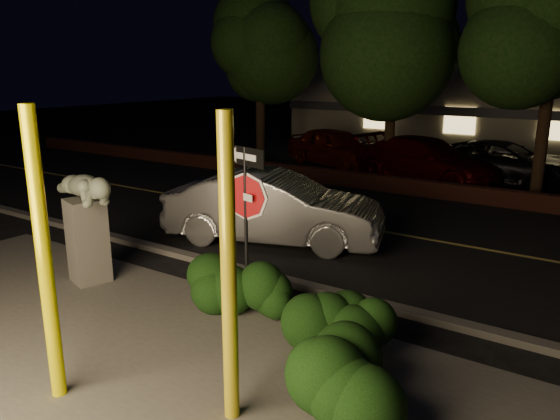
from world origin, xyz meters
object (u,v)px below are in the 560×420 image
(yellow_pole_left, at_px, (44,259))
(parked_car_red, at_px, (335,147))
(signpost, at_px, (246,197))
(sculpture, at_px, (86,214))
(silver_sedan, at_px, (274,208))
(parked_car_darkred, at_px, (426,160))
(yellow_pole_right, at_px, (229,274))
(parked_car_dark, at_px, (503,163))

(yellow_pole_left, height_order, parked_car_red, yellow_pole_left)
(signpost, bearing_deg, sculpture, -153.09)
(silver_sedan, distance_m, parked_car_darkred, 8.54)
(yellow_pole_right, distance_m, parked_car_red, 16.81)
(sculpture, height_order, parked_car_dark, sculpture)
(signpost, bearing_deg, yellow_pole_left, -82.38)
(yellow_pole_left, height_order, signpost, yellow_pole_left)
(silver_sedan, bearing_deg, signpost, -170.14)
(yellow_pole_left, distance_m, parked_car_darkred, 15.06)
(parked_car_red, bearing_deg, sculpture, -150.56)
(yellow_pole_left, height_order, parked_car_darkred, yellow_pole_left)
(sculpture, distance_m, parked_car_darkred, 12.60)
(parked_car_red, relative_size, parked_car_dark, 0.86)
(sculpture, height_order, parked_car_red, sculpture)
(parked_car_darkred, distance_m, parked_car_dark, 2.61)
(signpost, xyz_separation_m, parked_car_dark, (1.11, 13.02, -1.20))
(sculpture, bearing_deg, parked_car_red, 116.58)
(silver_sedan, bearing_deg, yellow_pole_right, -167.54)
(yellow_pole_left, distance_m, sculpture, 3.78)
(silver_sedan, bearing_deg, yellow_pole_left, 173.15)
(yellow_pole_left, distance_m, yellow_pole_right, 2.20)
(parked_car_red, height_order, parked_car_darkred, same)
(yellow_pole_right, bearing_deg, silver_sedan, 120.29)
(yellow_pole_left, distance_m, signpost, 3.24)
(yellow_pole_left, relative_size, parked_car_darkred, 0.66)
(sculpture, relative_size, parked_car_red, 0.47)
(yellow_pole_right, relative_size, silver_sedan, 0.71)
(yellow_pole_right, relative_size, parked_car_darkred, 0.65)
(parked_car_red, height_order, parked_car_dark, parked_car_red)
(yellow_pole_left, bearing_deg, yellow_pole_right, 22.77)
(yellow_pole_right, height_order, parked_car_red, yellow_pole_right)
(silver_sedan, xyz_separation_m, parked_car_dark, (2.84, 9.74, -0.08))
(sculpture, bearing_deg, parked_car_dark, 89.93)
(parked_car_dark, bearing_deg, parked_car_darkred, 117.91)
(yellow_pole_left, relative_size, parked_car_dark, 0.67)
(parked_car_red, bearing_deg, parked_car_darkred, -84.80)
(yellow_pole_left, height_order, parked_car_dark, yellow_pole_left)
(yellow_pole_right, xyz_separation_m, silver_sedan, (-3.29, 5.63, -0.94))
(signpost, distance_m, sculpture, 3.32)
(signpost, relative_size, silver_sedan, 0.55)
(signpost, xyz_separation_m, parked_car_red, (-5.37, 12.94, -1.16))
(yellow_pole_left, bearing_deg, parked_car_dark, 84.43)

